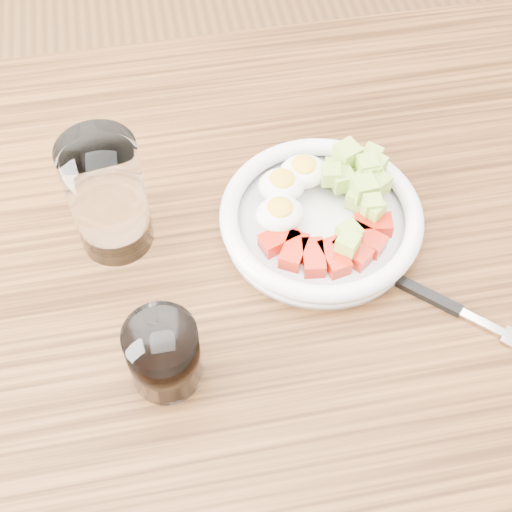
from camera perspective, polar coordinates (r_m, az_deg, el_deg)
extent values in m
plane|color=brown|center=(1.55, 0.45, -17.35)|extent=(4.00, 4.00, 0.00)
cube|color=brown|center=(0.86, 0.78, -2.34)|extent=(1.50, 0.90, 0.04)
cylinder|color=white|center=(0.88, 5.16, 2.53)|extent=(0.24, 0.24, 0.01)
torus|color=white|center=(0.87, 5.25, 3.26)|extent=(0.25, 0.25, 0.02)
cube|color=red|center=(0.84, 1.88, 1.32)|extent=(0.05, 0.04, 0.02)
cube|color=red|center=(0.83, 3.07, 0.39)|extent=(0.04, 0.05, 0.02)
cube|color=red|center=(0.83, 4.60, -0.13)|extent=(0.03, 0.05, 0.02)
cube|color=red|center=(0.83, 6.24, -0.14)|extent=(0.03, 0.05, 0.02)
cube|color=red|center=(0.84, 7.71, 0.35)|extent=(0.05, 0.05, 0.02)
cube|color=red|center=(0.85, 8.78, 1.26)|extent=(0.05, 0.05, 0.02)
cube|color=red|center=(0.87, 9.30, 2.42)|extent=(0.05, 0.03, 0.02)
ellipsoid|color=white|center=(0.88, 2.08, 5.67)|extent=(0.06, 0.05, 0.03)
ellipsoid|color=yellow|center=(0.87, 2.11, 6.22)|extent=(0.03, 0.03, 0.01)
ellipsoid|color=white|center=(0.89, 3.80, 6.76)|extent=(0.06, 0.05, 0.03)
ellipsoid|color=yellow|center=(0.88, 3.84, 7.31)|extent=(0.03, 0.03, 0.01)
ellipsoid|color=white|center=(0.85, 1.92, 3.38)|extent=(0.06, 0.05, 0.03)
ellipsoid|color=yellow|center=(0.84, 1.94, 3.92)|extent=(0.03, 0.03, 0.01)
cube|color=#A9C84C|center=(0.91, 6.25, 6.81)|extent=(0.03, 0.03, 0.02)
cube|color=#A9C84C|center=(0.90, 7.41, 5.93)|extent=(0.03, 0.03, 0.02)
cube|color=#A9C84C|center=(0.91, 9.23, 7.89)|extent=(0.03, 0.03, 0.02)
cube|color=#A9C84C|center=(0.88, 8.18, 4.59)|extent=(0.03, 0.03, 0.02)
cube|color=#A9C84C|center=(0.90, 9.30, 6.53)|extent=(0.04, 0.04, 0.03)
cube|color=#A9C84C|center=(0.88, 6.02, 6.50)|extent=(0.03, 0.03, 0.02)
cube|color=#A9C84C|center=(0.90, 6.84, 6.64)|extent=(0.03, 0.03, 0.02)
cube|color=#A9C84C|center=(0.89, 6.88, 6.12)|extent=(0.03, 0.03, 0.03)
cube|color=#A9C84C|center=(0.91, 9.28, 6.22)|extent=(0.03, 0.03, 0.02)
cube|color=#A9C84C|center=(0.86, 9.30, 4.05)|extent=(0.02, 0.02, 0.02)
cube|color=#A9C84C|center=(0.88, 8.43, 5.70)|extent=(0.03, 0.03, 0.02)
cube|color=#A9C84C|center=(0.89, 8.88, 6.02)|extent=(0.03, 0.03, 0.02)
cube|color=#A9C84C|center=(0.86, 9.40, 3.68)|extent=(0.03, 0.03, 0.02)
cube|color=#A9C84C|center=(0.89, 8.86, 7.10)|extent=(0.03, 0.03, 0.02)
cube|color=#A9C84C|center=(0.87, 8.64, 5.35)|extent=(0.03, 0.03, 0.03)
cube|color=#A9C84C|center=(0.90, 7.29, 8.07)|extent=(0.04, 0.04, 0.03)
cube|color=#A9C84C|center=(0.89, 9.71, 5.72)|extent=(0.03, 0.03, 0.02)
cube|color=#A9C84C|center=(0.89, 9.02, 6.83)|extent=(0.03, 0.03, 0.02)
cube|color=#A9C84C|center=(0.82, 7.36, 0.98)|extent=(0.03, 0.03, 0.02)
cube|color=#A9C84C|center=(0.84, 7.46, 1.71)|extent=(0.03, 0.03, 0.02)
cube|color=#A9C84C|center=(0.89, 8.69, 5.26)|extent=(0.03, 0.03, 0.02)
cube|color=#A9C84C|center=(0.90, 9.41, 7.10)|extent=(0.04, 0.04, 0.03)
cube|color=black|center=(0.85, 13.18, -2.87)|extent=(0.08, 0.07, 0.01)
cube|color=silver|center=(0.84, 17.77, -5.16)|extent=(0.05, 0.05, 0.00)
cube|color=silver|center=(0.84, 19.74, -6.13)|extent=(0.03, 0.03, 0.00)
cylinder|color=white|center=(0.83, -11.80, 4.69)|extent=(0.09, 0.09, 0.16)
cylinder|color=white|center=(0.75, -7.40, -7.80)|extent=(0.08, 0.08, 0.09)
cylinder|color=black|center=(0.75, -7.38, -7.87)|extent=(0.07, 0.07, 0.07)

